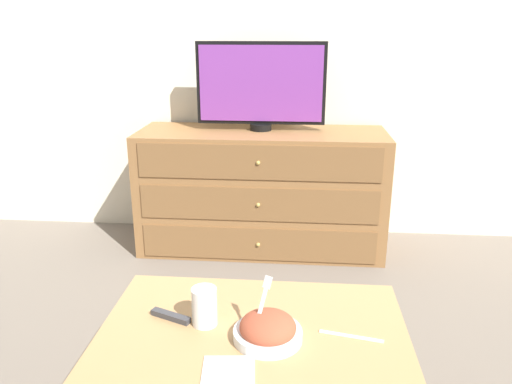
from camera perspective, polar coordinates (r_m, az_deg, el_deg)
ground_plane at (r=3.48m, az=1.85°, el=-4.18°), size 12.00×12.00×0.00m
wall_back at (r=3.25m, az=2.12°, el=17.73°), size 12.00×0.05×2.60m
dresser at (r=3.09m, az=0.65°, el=0.17°), size 1.49×0.54×0.74m
tv at (r=3.00m, az=0.57°, el=12.13°), size 0.76×0.13×0.52m
coffee_table at (r=1.58m, az=-0.34°, el=-17.51°), size 0.92×0.62×0.47m
takeout_bowl at (r=1.49m, az=1.35°, el=-15.46°), size 0.20×0.20×0.18m
drink_cup at (r=1.55m, az=-5.90°, el=-13.12°), size 0.08×0.08×0.12m
napkin at (r=1.38m, az=-3.17°, el=-19.93°), size 0.15×0.15×0.00m
knife at (r=1.54m, az=10.83°, el=-15.89°), size 0.18×0.05×0.01m
remote_control at (r=1.61m, az=-9.72°, el=-13.82°), size 0.13×0.07×0.02m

